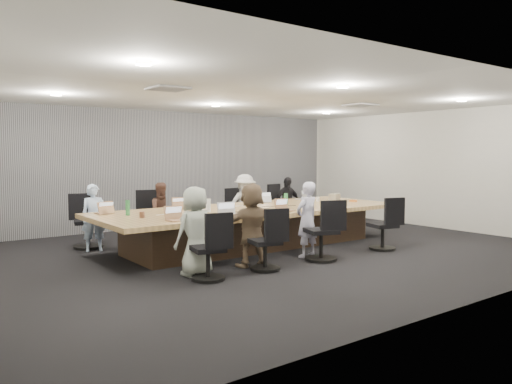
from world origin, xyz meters
TOP-DOWN VIEW (x-y plane):
  - floor at (0.00, 0.00)m, footprint 10.00×8.00m
  - ceiling at (0.00, 0.00)m, footprint 10.00×8.00m
  - wall_back at (0.00, 4.00)m, footprint 10.00×0.00m
  - wall_front at (0.00, -4.00)m, footprint 10.00×0.00m
  - wall_right at (5.00, 0.00)m, footprint 0.00×8.00m
  - curtain at (0.00, 3.92)m, footprint 9.80×0.04m
  - conference_table at (0.00, 0.50)m, footprint 6.00×2.20m
  - chair_0 at (-2.59, 2.20)m, footprint 0.68×0.68m
  - chair_1 at (-1.22, 2.20)m, footprint 0.74×0.74m
  - chair_2 at (0.77, 2.20)m, footprint 0.60×0.60m
  - chair_3 at (1.99, 2.20)m, footprint 0.70×0.70m
  - chair_4 at (-2.02, -1.20)m, footprint 0.60×0.60m
  - chair_5 at (-1.01, -1.20)m, footprint 0.59×0.59m
  - chair_6 at (0.16, -1.20)m, footprint 0.71×0.71m
  - chair_7 at (1.72, -1.20)m, footprint 0.63×0.63m
  - person_0 at (-2.59, 1.85)m, footprint 0.50×0.39m
  - laptop_0 at (-2.59, 1.30)m, footprint 0.32×0.24m
  - person_1 at (-1.22, 1.85)m, footprint 0.61×0.49m
  - laptop_1 at (-1.22, 1.30)m, footprint 0.38×0.29m
  - person_2 at (0.77, 1.85)m, footprint 0.85×0.49m
  - laptop_2 at (0.77, 1.30)m, footprint 0.32×0.24m
  - person_3 at (1.99, 1.85)m, footprint 0.75×0.40m
  - laptop_3 at (1.99, 1.30)m, footprint 0.32×0.24m
  - person_4 at (-2.02, -0.85)m, footprint 0.68×0.49m
  - laptop_4 at (-2.02, -0.30)m, footprint 0.32×0.23m
  - person_5 at (-1.01, -0.85)m, footprint 1.27×0.56m
  - laptop_5 at (-1.01, -0.30)m, footprint 0.34×0.25m
  - person_6 at (0.16, -0.85)m, footprint 0.51×0.36m
  - laptop_6 at (0.16, -0.30)m, footprint 0.29×0.20m
  - bottle_green_left at (-2.36, 0.81)m, footprint 0.08×0.08m
  - bottle_green_right at (0.51, 0.14)m, footprint 0.09×0.09m
  - bottle_clear at (-1.01, 0.44)m, footprint 0.09×0.09m
  - cup_white_far at (-0.84, 0.79)m, footprint 0.09×0.09m
  - cup_white_near at (1.94, 0.76)m, footprint 0.08×0.08m
  - mug_brown at (-2.31, 0.36)m, footprint 0.09×0.09m
  - mic_left at (-0.40, 0.13)m, footprint 0.17×0.12m
  - mic_right at (0.07, 0.58)m, footprint 0.16×0.13m
  - stapler at (-0.31, 0.06)m, footprint 0.16×0.08m
  - canvas_bag at (2.38, 0.68)m, footprint 0.32×0.26m
  - snack_packet at (2.49, 0.24)m, footprint 0.20×0.20m

SIDE VIEW (x-z plane):
  - floor at x=0.00m, z-range 0.00..0.00m
  - chair_5 at x=-1.01m, z-range 0.00..0.72m
  - chair_4 at x=-2.02m, z-range 0.00..0.74m
  - chair_7 at x=1.72m, z-range 0.00..0.76m
  - chair_2 at x=0.77m, z-range 0.00..0.77m
  - conference_table at x=0.00m, z-range 0.03..0.77m
  - chair_6 at x=0.16m, z-range 0.00..0.82m
  - chair_0 at x=-2.59m, z-range 0.00..0.84m
  - chair_3 at x=1.99m, z-range 0.00..0.85m
  - chair_1 at x=-1.22m, z-range 0.00..0.86m
  - person_1 at x=-1.22m, z-range 0.00..1.20m
  - person_0 at x=-2.59m, z-range 0.00..1.22m
  - person_3 at x=1.99m, z-range 0.00..1.23m
  - person_6 at x=0.16m, z-range 0.00..1.30m
  - person_4 at x=-2.02m, z-range 0.00..1.30m
  - person_2 at x=0.77m, z-range 0.00..1.32m
  - person_5 at x=-1.01m, z-range 0.00..1.32m
  - laptop_0 at x=-2.59m, z-range 0.74..0.76m
  - laptop_1 at x=-1.22m, z-range 0.74..0.76m
  - laptop_2 at x=0.77m, z-range 0.74..0.76m
  - laptop_3 at x=1.99m, z-range 0.74..0.76m
  - laptop_4 at x=-2.02m, z-range 0.74..0.76m
  - laptop_5 at x=-1.01m, z-range 0.74..0.76m
  - laptop_6 at x=0.16m, z-range 0.74..0.76m
  - mic_right at x=0.07m, z-range 0.74..0.77m
  - mic_left at x=-0.40m, z-range 0.74..0.77m
  - snack_packet at x=2.49m, z-range 0.74..0.78m
  - stapler at x=-0.31m, z-range 0.74..0.80m
  - cup_white_near at x=1.94m, z-range 0.74..0.83m
  - cup_white_far at x=-0.84m, z-range 0.74..0.84m
  - mug_brown at x=-2.31m, z-range 0.74..0.84m
  - canvas_bag at x=2.38m, z-range 0.74..0.89m
  - bottle_clear at x=-1.01m, z-range 0.74..0.98m
  - bottle_green_left at x=-2.36m, z-range 0.74..1.00m
  - bottle_green_right at x=0.51m, z-range 0.74..1.02m
  - wall_back at x=0.00m, z-range 0.00..2.80m
  - wall_front at x=0.00m, z-range 0.00..2.80m
  - wall_right at x=5.00m, z-range 0.00..2.80m
  - curtain at x=0.00m, z-range 0.00..2.80m
  - ceiling at x=0.00m, z-range 2.80..2.80m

